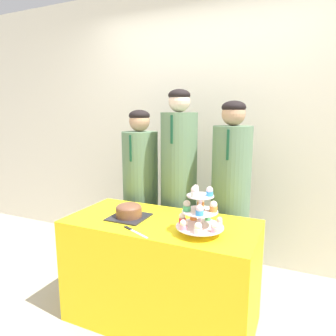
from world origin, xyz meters
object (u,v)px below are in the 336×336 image
cupcake_stand (199,213)px  cake_knife (132,230)px  student_0 (141,199)px  student_2 (230,206)px  round_cake (129,211)px  student_1 (179,194)px

cupcake_stand → cake_knife: bearing=-163.4°
cake_knife → student_0: student_0 is taller
cupcake_stand → student_2: student_2 is taller
cake_knife → cupcake_stand: (0.40, 0.12, 0.13)m
cupcake_stand → student_0: size_ratio=0.21×
round_cake → student_0: (-0.23, 0.58, -0.09)m
cake_knife → student_1: (0.00, 0.77, 0.04)m
cupcake_stand → student_0: student_0 is taller
student_1 → student_2: student_1 is taller
cake_knife → student_2: 0.89m
student_0 → student_2: 0.81m
student_1 → round_cake: bearing=-103.7°
student_1 → student_2: size_ratio=1.06×
round_cake → cupcake_stand: 0.55m
round_cake → cake_knife: round_cake is taller
student_0 → student_2: student_2 is taller
cake_knife → cupcake_stand: cupcake_stand is taller
student_2 → student_0: bearing=-180.0°
round_cake → student_2: (0.58, 0.58, -0.06)m
cupcake_stand → student_2: bearing=86.1°
student_1 → student_2: bearing=-0.0°
cake_knife → student_0: bearing=140.3°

